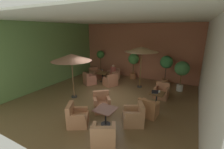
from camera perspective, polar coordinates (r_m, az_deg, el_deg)
ground_plane at (r=8.79m, az=-1.43°, el=-8.71°), size 9.11×9.16×0.02m
wall_back_brick at (r=12.23m, az=9.19°, el=8.39°), size 9.11×0.08×4.15m
wall_left_accent at (r=11.06m, az=-22.44°, el=6.57°), size 0.08×9.16×4.15m
wall_right_plain at (r=7.13m, az=31.86°, el=0.60°), size 0.08×9.16×4.15m
ceiling_slab at (r=7.99m, az=-1.65°, el=19.68°), size 9.11×9.16×0.06m
cafe_table_front_left at (r=8.05m, az=16.16°, el=-7.43°), size 0.74×0.74×0.69m
armchair_front_left_north at (r=7.17m, az=13.19°, el=-12.32°), size 0.84×0.78×0.85m
armchair_front_left_east at (r=9.18m, az=17.75°, el=-6.25°), size 0.74×0.78×0.83m
cafe_table_front_right at (r=6.31m, az=-2.40°, el=-13.67°), size 0.82×0.82×0.69m
armchair_front_right_north at (r=6.55m, az=-12.83°, el=-15.19°), size 1.05×1.05×0.91m
armchair_front_right_east at (r=5.50m, az=-3.09°, el=-21.83°), size 1.05×1.04×0.83m
armchair_front_right_south at (r=6.48m, az=8.12°, el=-15.19°), size 1.03×1.00×0.89m
armchair_front_right_west at (r=7.40m, az=-3.83°, el=-10.79°), size 1.03×1.02×0.92m
cafe_table_mid_center at (r=11.30m, az=-3.52°, el=0.08°), size 0.85×0.85×0.69m
armchair_mid_center_north at (r=12.23m, az=-6.19°, el=0.13°), size 1.04×1.01×0.84m
armchair_mid_center_east at (r=10.93m, az=-8.37°, el=-1.93°), size 1.00×1.00×0.86m
armchair_mid_center_south at (r=10.52m, az=-0.49°, el=-2.59°), size 1.03×1.06×0.84m
armchair_mid_center_west at (r=12.00m, az=0.56°, el=-0.16°), size 1.00×0.99×0.82m
patio_umbrella_tall_red at (r=8.49m, az=-14.74°, el=6.05°), size 2.14×2.14×2.47m
patio_umbrella_center_beige at (r=9.95m, az=10.84°, el=9.00°), size 2.10×2.10×2.67m
potted_tree_left_corner at (r=10.25m, az=24.35°, el=1.50°), size 0.87×0.87×1.88m
potted_tree_mid_left at (r=11.07m, az=19.35°, el=3.44°), size 0.84×0.84×2.02m
potted_tree_mid_right at (r=13.29m, az=-4.23°, el=6.34°), size 0.66×0.66×1.99m
potted_tree_right_corner at (r=11.95m, az=7.94°, el=4.81°), size 0.82×0.82×1.97m
patron_blue_shirt at (r=11.86m, az=0.42°, el=1.75°), size 0.41×0.34×0.69m
iced_drink_cup at (r=8.07m, az=17.04°, el=-5.93°), size 0.08×0.08×0.11m
open_laptop at (r=7.88m, az=15.51°, el=-6.38°), size 0.36×0.31×0.20m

